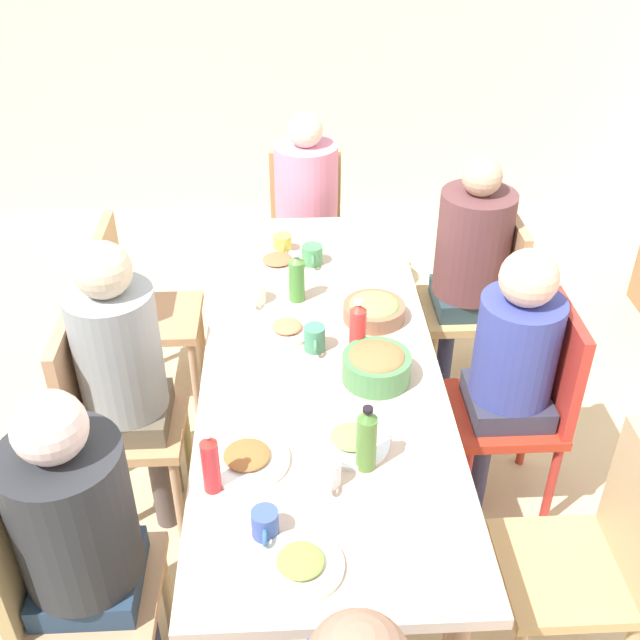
# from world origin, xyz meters

# --- Properties ---
(ground_plane) EXTENTS (6.79, 6.79, 0.00)m
(ground_plane) POSITION_xyz_m (0.00, 0.00, 0.00)
(ground_plane) COLOR #C9B287
(wall_left) EXTENTS (0.12, 4.94, 2.60)m
(wall_left) POSITION_xyz_m (-2.89, 0.00, 1.30)
(wall_left) COLOR beige
(wall_left) RESTS_ON ground_plane
(dining_table) EXTENTS (2.19, 0.83, 0.75)m
(dining_table) POSITION_xyz_m (0.00, 0.00, 0.67)
(dining_table) COLOR beige
(dining_table) RESTS_ON ground_plane
(chair_0) EXTENTS (0.40, 0.40, 0.90)m
(chair_0) POSITION_xyz_m (-1.48, 0.00, 0.51)
(chair_0) COLOR tan
(chair_0) RESTS_ON ground_plane
(person_0) EXTENTS (0.32, 0.32, 1.16)m
(person_0) POSITION_xyz_m (-1.39, 0.00, 0.70)
(person_0) COLOR brown
(person_0) RESTS_ON ground_plane
(chair_1) EXTENTS (0.40, 0.40, 0.90)m
(chair_1) POSITION_xyz_m (0.00, -0.80, 0.51)
(chair_1) COLOR tan
(chair_1) RESTS_ON ground_plane
(person_1) EXTENTS (0.31, 0.31, 1.22)m
(person_1) POSITION_xyz_m (0.00, -0.71, 0.73)
(person_1) COLOR brown
(person_1) RESTS_ON ground_plane
(chair_2) EXTENTS (0.40, 0.40, 0.90)m
(chair_2) POSITION_xyz_m (0.73, -0.80, 0.51)
(chair_2) COLOR tan
(chair_2) RESTS_ON ground_plane
(person_2) EXTENTS (0.34, 0.34, 1.19)m
(person_2) POSITION_xyz_m (0.73, -0.71, 0.72)
(person_2) COLOR #292C4D
(person_2) RESTS_ON ground_plane
(chair_3) EXTENTS (0.40, 0.40, 0.90)m
(chair_3) POSITION_xyz_m (0.73, 0.80, 0.51)
(chair_3) COLOR tan
(chair_3) RESTS_ON ground_plane
(chair_4) EXTENTS (0.40, 0.40, 0.90)m
(chair_4) POSITION_xyz_m (-0.73, 0.80, 0.51)
(chair_4) COLOR tan
(chair_4) RESTS_ON ground_plane
(person_4) EXTENTS (0.33, 0.33, 1.19)m
(person_4) POSITION_xyz_m (-0.73, 0.71, 0.72)
(person_4) COLOR #262A49
(person_4) RESTS_ON ground_plane
(chair_6) EXTENTS (0.40, 0.40, 0.90)m
(chair_6) POSITION_xyz_m (-0.73, -0.80, 0.51)
(chair_6) COLOR tan
(chair_6) RESTS_ON ground_plane
(chair_7) EXTENTS (0.40, 0.40, 0.90)m
(chair_7) POSITION_xyz_m (0.00, 0.80, 0.51)
(chair_7) COLOR #B7311E
(chair_7) RESTS_ON ground_plane
(person_7) EXTENTS (0.30, 0.30, 1.15)m
(person_7) POSITION_xyz_m (-0.00, 0.71, 0.70)
(person_7) COLOR #33324E
(person_7) RESTS_ON ground_plane
(plate_0) EXTENTS (0.23, 0.23, 0.04)m
(plate_0) POSITION_xyz_m (0.92, -0.10, 0.77)
(plate_0) COLOR #EEE8CD
(plate_0) RESTS_ON dining_table
(plate_1) EXTENTS (0.23, 0.23, 0.04)m
(plate_1) POSITION_xyz_m (-0.65, -0.15, 0.77)
(plate_1) COLOR silver
(plate_1) RESTS_ON dining_table
(plate_2) EXTENTS (0.24, 0.24, 0.04)m
(plate_2) POSITION_xyz_m (0.46, 0.07, 0.77)
(plate_2) COLOR white
(plate_2) RESTS_ON dining_table
(plate_3) EXTENTS (0.21, 0.21, 0.04)m
(plate_3) POSITION_xyz_m (-0.15, -0.12, 0.77)
(plate_3) COLOR beige
(plate_3) RESTS_ON dining_table
(plate_4) EXTENTS (0.26, 0.26, 0.04)m
(plate_4) POSITION_xyz_m (0.53, -0.25, 0.77)
(plate_4) COLOR white
(plate_4) RESTS_ON dining_table
(bowl_0) EXTENTS (0.24, 0.24, 0.12)m
(bowl_0) POSITION_xyz_m (0.15, 0.19, 0.81)
(bowl_0) COLOR #4C854E
(bowl_0) RESTS_ON dining_table
(bowl_1) EXTENTS (0.24, 0.24, 0.08)m
(bowl_1) POSITION_xyz_m (-0.22, 0.22, 0.79)
(bowl_1) COLOR #8F6246
(bowl_1) RESTS_ON dining_table
(cup_0) EXTENTS (0.12, 0.08, 0.08)m
(cup_0) POSITION_xyz_m (-0.78, -0.13, 0.79)
(cup_0) COLOR #DCC64B
(cup_0) RESTS_ON dining_table
(cup_1) EXTENTS (0.11, 0.07, 0.09)m
(cup_1) POSITION_xyz_m (0.63, -0.01, 0.80)
(cup_1) COLOR white
(cup_1) RESTS_ON dining_table
(cup_2) EXTENTS (0.11, 0.07, 0.08)m
(cup_2) POSITION_xyz_m (0.81, -0.19, 0.79)
(cup_2) COLOR #3D54A0
(cup_2) RESTS_ON dining_table
(cup_3) EXTENTS (0.13, 0.09, 0.08)m
(cup_3) POSITION_xyz_m (-0.36, -0.24, 0.79)
(cup_3) COLOR white
(cup_3) RESTS_ON dining_table
(cup_4) EXTENTS (0.11, 0.08, 0.10)m
(cup_4) POSITION_xyz_m (-0.03, -0.02, 0.80)
(cup_4) COLOR #438A67
(cup_4) RESTS_ON dining_table
(cup_5) EXTENTS (0.13, 0.09, 0.08)m
(cup_5) POSITION_xyz_m (-0.66, -0.00, 0.79)
(cup_5) COLOR #4A9257
(cup_5) RESTS_ON dining_table
(bottle_0) EXTENTS (0.06, 0.06, 0.21)m
(bottle_0) POSITION_xyz_m (-0.37, -0.07, 0.85)
(bottle_0) COLOR #448737
(bottle_0) RESTS_ON dining_table
(bottle_1) EXTENTS (0.06, 0.06, 0.23)m
(bottle_1) POSITION_xyz_m (0.56, 0.11, 0.86)
(bottle_1) COLOR #517F34
(bottle_1) RESTS_ON dining_table
(bottle_2) EXTENTS (0.05, 0.05, 0.22)m
(bottle_2) POSITION_xyz_m (0.63, -0.34, 0.85)
(bottle_2) COLOR red
(bottle_2) RESTS_ON dining_table
(bottle_3) EXTENTS (0.06, 0.06, 0.24)m
(bottle_3) POSITION_xyz_m (0.02, 0.13, 0.87)
(bottle_3) COLOR red
(bottle_3) RESTS_ON dining_table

